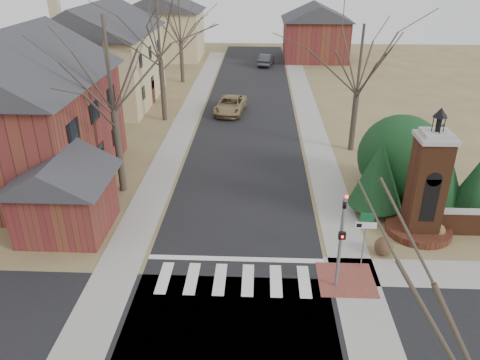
# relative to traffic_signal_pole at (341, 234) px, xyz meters

# --- Properties ---
(ground) EXTENTS (120.00, 120.00, 0.00)m
(ground) POSITION_rel_traffic_signal_pole_xyz_m (-4.30, -0.57, -2.59)
(ground) COLOR brown
(ground) RESTS_ON ground
(main_street) EXTENTS (8.00, 70.00, 0.01)m
(main_street) POSITION_rel_traffic_signal_pole_xyz_m (-4.30, 21.43, -2.58)
(main_street) COLOR black
(main_street) RESTS_ON ground
(cross_street) EXTENTS (120.00, 8.00, 0.01)m
(cross_street) POSITION_rel_traffic_signal_pole_xyz_m (-4.30, -3.57, -2.58)
(cross_street) COLOR black
(cross_street) RESTS_ON ground
(crosswalk_zone) EXTENTS (8.00, 2.20, 0.02)m
(crosswalk_zone) POSITION_rel_traffic_signal_pole_xyz_m (-4.30, 0.23, -2.58)
(crosswalk_zone) COLOR silver
(crosswalk_zone) RESTS_ON ground
(stop_bar) EXTENTS (8.00, 0.35, 0.02)m
(stop_bar) POSITION_rel_traffic_signal_pole_xyz_m (-4.30, 1.73, -2.58)
(stop_bar) COLOR silver
(stop_bar) RESTS_ON ground
(sidewalk_right_main) EXTENTS (2.00, 60.00, 0.02)m
(sidewalk_right_main) POSITION_rel_traffic_signal_pole_xyz_m (0.90, 21.43, -2.58)
(sidewalk_right_main) COLOR gray
(sidewalk_right_main) RESTS_ON ground
(sidewalk_left) EXTENTS (2.00, 60.00, 0.02)m
(sidewalk_left) POSITION_rel_traffic_signal_pole_xyz_m (-9.50, 21.43, -2.58)
(sidewalk_left) COLOR gray
(sidewalk_left) RESTS_ON ground
(curb_apron) EXTENTS (2.40, 2.40, 0.02)m
(curb_apron) POSITION_rel_traffic_signal_pole_xyz_m (0.50, 0.43, -2.57)
(curb_apron) COLOR brown
(curb_apron) RESTS_ON ground
(traffic_signal_pole) EXTENTS (0.28, 0.41, 4.50)m
(traffic_signal_pole) POSITION_rel_traffic_signal_pole_xyz_m (0.00, 0.00, 0.00)
(traffic_signal_pole) COLOR slate
(traffic_signal_pole) RESTS_ON ground
(sign_post) EXTENTS (0.90, 0.07, 2.75)m
(sign_post) POSITION_rel_traffic_signal_pole_xyz_m (1.29, 1.41, -0.64)
(sign_post) COLOR slate
(sign_post) RESTS_ON ground
(brick_gate_monument) EXTENTS (3.20, 3.20, 6.47)m
(brick_gate_monument) POSITION_rel_traffic_signal_pole_xyz_m (4.70, 4.42, -0.42)
(brick_gate_monument) COLOR #592F1A
(brick_gate_monument) RESTS_ON ground
(house_brick_left) EXTENTS (9.80, 11.80, 9.42)m
(house_brick_left) POSITION_rel_traffic_signal_pole_xyz_m (-17.31, 9.42, 2.07)
(house_brick_left) COLOR brown
(house_brick_left) RESTS_ON ground
(house_stucco_left) EXTENTS (9.80, 12.80, 9.28)m
(house_stucco_left) POSITION_rel_traffic_signal_pole_xyz_m (-17.80, 26.42, 2.01)
(house_stucco_left) COLOR beige
(house_stucco_left) RESTS_ON ground
(garage_left) EXTENTS (4.80, 4.80, 4.29)m
(garage_left) POSITION_rel_traffic_signal_pole_xyz_m (-12.82, 3.92, -0.35)
(garage_left) COLOR brown
(garage_left) RESTS_ON ground
(house_distant_left) EXTENTS (10.80, 8.80, 8.53)m
(house_distant_left) POSITION_rel_traffic_signal_pole_xyz_m (-16.31, 47.42, 1.66)
(house_distant_left) COLOR beige
(house_distant_left) RESTS_ON ground
(house_distant_right) EXTENTS (8.80, 8.80, 7.30)m
(house_distant_right) POSITION_rel_traffic_signal_pole_xyz_m (3.69, 47.42, 1.06)
(house_distant_right) COLOR brown
(house_distant_right) RESTS_ON ground
(evergreen_near) EXTENTS (2.80, 2.80, 4.10)m
(evergreen_near) POSITION_rel_traffic_signal_pole_xyz_m (2.90, 6.43, -0.29)
(evergreen_near) COLOR #473D33
(evergreen_near) RESTS_ON ground
(evergreen_mid) EXTENTS (3.40, 3.40, 4.70)m
(evergreen_mid) POSITION_rel_traffic_signal_pole_xyz_m (6.20, 7.63, 0.01)
(evergreen_mid) COLOR #473D33
(evergreen_mid) RESTS_ON ground
(evergreen_far) EXTENTS (2.40, 2.40, 3.30)m
(evergreen_far) POSITION_rel_traffic_signal_pole_xyz_m (8.20, 6.63, -0.69)
(evergreen_far) COLOR #473D33
(evergreen_far) RESTS_ON ground
(evergreen_mass) EXTENTS (4.80, 4.80, 4.80)m
(evergreen_mass) POSITION_rel_traffic_signal_pole_xyz_m (4.70, 8.93, -0.19)
(evergreen_mass) COLOR black
(evergreen_mass) RESTS_ON ground
(bare_tree_0) EXTENTS (8.05, 8.05, 11.15)m
(bare_tree_0) POSITION_rel_traffic_signal_pole_xyz_m (-11.30, 8.43, 5.11)
(bare_tree_0) COLOR #473D33
(bare_tree_0) RESTS_ON ground
(bare_tree_1) EXTENTS (8.40, 8.40, 11.64)m
(bare_tree_1) POSITION_rel_traffic_signal_pole_xyz_m (-11.30, 21.43, 5.44)
(bare_tree_1) COLOR #473D33
(bare_tree_1) RESTS_ON ground
(bare_tree_2) EXTENTS (7.35, 7.35, 10.19)m
(bare_tree_2) POSITION_rel_traffic_signal_pole_xyz_m (-11.80, 34.43, 4.44)
(bare_tree_2) COLOR #473D33
(bare_tree_2) RESTS_ON ground
(bare_tree_3) EXTENTS (7.00, 7.00, 9.70)m
(bare_tree_3) POSITION_rel_traffic_signal_pole_xyz_m (3.20, 15.43, 4.10)
(bare_tree_3) COLOR #473D33
(bare_tree_3) RESTS_ON ground
(pickup_truck) EXTENTS (2.92, 5.28, 1.40)m
(pickup_truck) POSITION_rel_traffic_signal_pole_xyz_m (-5.90, 23.59, -1.89)
(pickup_truck) COLOR #947D51
(pickup_truck) RESTS_ON ground
(distant_car) EXTENTS (2.17, 4.47, 1.41)m
(distant_car) POSITION_rel_traffic_signal_pole_xyz_m (-2.70, 43.14, -1.88)
(distant_car) COLOR #323439
(distant_car) RESTS_ON ground
(dry_shrub_left) EXTENTS (0.86, 0.86, 0.86)m
(dry_shrub_left) POSITION_rel_traffic_signal_pole_xyz_m (2.50, 2.43, -2.16)
(dry_shrub_left) COLOR #4C3622
(dry_shrub_left) RESTS_ON ground
(dry_shrub_right) EXTENTS (0.73, 0.73, 0.73)m
(dry_shrub_right) POSITION_rel_traffic_signal_pole_xyz_m (5.49, 4.03, -2.22)
(dry_shrub_right) COLOR brown
(dry_shrub_right) RESTS_ON ground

